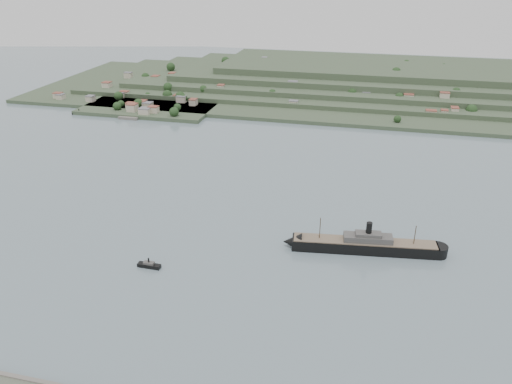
# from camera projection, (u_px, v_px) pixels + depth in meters

# --- Properties ---
(ground) EXTENTS (1400.00, 1400.00, 0.00)m
(ground) POSITION_uv_depth(u_px,v_px,m) (274.00, 230.00, 321.26)
(ground) COLOR slate
(ground) RESTS_ON ground
(far_peninsula) EXTENTS (760.00, 309.00, 30.00)m
(far_peninsula) POSITION_uv_depth(u_px,v_px,m) (356.00, 82.00, 656.35)
(far_peninsula) COLOR #31442D
(far_peninsula) RESTS_ON ground
(steamship) EXTENTS (96.78, 22.41, 23.24)m
(steamship) POSITION_uv_depth(u_px,v_px,m) (360.00, 245.00, 297.04)
(steamship) COLOR black
(steamship) RESTS_ON ground
(tugboat) EXTENTS (13.55, 3.92, 6.06)m
(tugboat) POSITION_uv_depth(u_px,v_px,m) (149.00, 265.00, 282.23)
(tugboat) COLOR black
(tugboat) RESTS_ON ground
(ferry_west) EXTENTS (16.35, 10.64, 5.98)m
(ferry_west) POSITION_uv_depth(u_px,v_px,m) (79.00, 113.00, 562.73)
(ferry_west) COLOR black
(ferry_west) RESTS_ON ground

